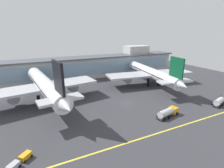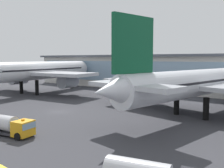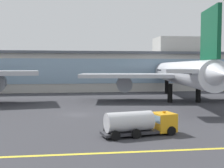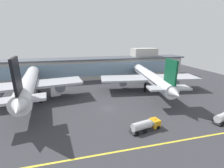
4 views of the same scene
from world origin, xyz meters
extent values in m
plane|color=#38383D|center=(0.00, 0.00, 0.00)|extent=(180.00, 180.00, 0.00)
cube|color=beige|center=(0.00, 46.24, 5.99)|extent=(119.08, 12.00, 11.98)
cube|color=#84A3BC|center=(0.00, 40.19, 6.59)|extent=(114.32, 0.20, 7.67)
cube|color=#4C515B|center=(0.00, 46.24, 12.38)|extent=(122.08, 14.00, 0.80)
cylinder|color=black|center=(-31.76, 10.75, 2.37)|extent=(1.10, 1.10, 4.74)
cylinder|color=black|center=(-24.73, 11.78, 2.37)|extent=(1.10, 1.10, 4.74)
cylinder|color=black|center=(-31.34, 32.47, 2.37)|extent=(1.10, 1.10, 4.74)
cylinder|color=silver|center=(-28.78, 14.95, 7.40)|extent=(12.60, 46.95, 5.92)
cone|color=silver|center=(-32.41, 39.76, 7.40)|extent=(6.34, 6.09, 5.63)
cube|color=#84A3BC|center=(-31.88, 36.15, 8.44)|extent=(5.00, 4.75, 1.78)
cube|color=black|center=(-28.78, 14.95, 7.85)|extent=(11.58, 39.58, 0.47)
cube|color=#B7BAC1|center=(-28.78, 14.95, 6.66)|extent=(42.16, 16.99, 0.95)
cylinder|color=#999EA8|center=(-40.38, 14.95, 4.32)|extent=(4.98, 6.59, 4.15)
cylinder|color=#999EA8|center=(-17.67, 18.27, 4.32)|extent=(4.98, 6.59, 4.15)
cylinder|color=black|center=(20.82, 13.36, 2.10)|extent=(1.10, 1.10, 4.21)
cylinder|color=black|center=(27.07, 12.50, 2.10)|extent=(1.10, 1.10, 4.21)
cylinder|color=silver|center=(24.45, 16.60, 6.57)|extent=(11.51, 46.56, 5.26)
cone|color=silver|center=(21.05, -8.14, 6.97)|extent=(5.22, 6.34, 4.47)
cube|color=black|center=(24.45, 16.60, 6.97)|extent=(10.56, 39.23, 0.42)
cube|color=#B7BAC1|center=(24.45, 16.60, 5.92)|extent=(48.25, 17.43, 0.84)
cylinder|color=#999EA8|center=(11.59, 20.05, 3.84)|extent=(4.47, 6.46, 3.68)
cube|color=#0C4C2D|center=(21.68, -3.57, 13.41)|extent=(1.76, 8.34, 8.41)
cube|color=#B7BAC1|center=(21.68, -3.57, 7.36)|extent=(15.65, 7.10, 0.67)
cylinder|color=black|center=(10.37, -13.62, 0.55)|extent=(1.14, 0.52, 1.10)
cylinder|color=black|center=(10.90, -16.17, 0.55)|extent=(1.14, 0.52, 1.10)
cylinder|color=black|center=(5.96, -14.54, 0.55)|extent=(1.14, 0.52, 1.10)
cube|color=#2D2D33|center=(6.40, -15.77, 0.45)|extent=(7.88, 3.83, 0.30)
cube|color=orange|center=(10.37, -14.95, 1.40)|extent=(2.82, 3.02, 2.20)
cube|color=#84A3BC|center=(10.37, -14.95, 1.88)|extent=(2.89, 2.94, 0.88)
cylinder|color=silver|center=(5.87, -15.88, 1.75)|extent=(5.93, 3.39, 2.30)
cube|color=orange|center=(10.37, -14.95, 2.62)|extent=(0.30, 0.40, 0.20)
camera|label=1|loc=(-31.59, -53.39, 27.67)|focal=26.69mm
camera|label=2|loc=(42.92, -34.91, 11.37)|focal=41.12mm
camera|label=3|loc=(-0.43, -48.48, 8.23)|focal=46.13mm
camera|label=4|loc=(-10.66, -49.62, 24.58)|focal=24.61mm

